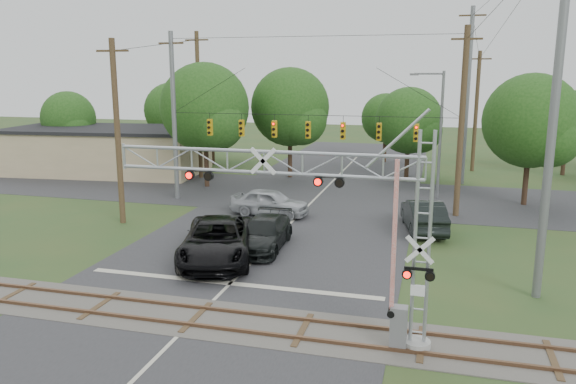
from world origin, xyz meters
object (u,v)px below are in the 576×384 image
(sedan_silver, at_px, (270,202))
(pickup_black, at_px, (217,240))
(commercial_building, at_px, (107,150))
(crossing_gantry, at_px, (323,212))
(streetlight, at_px, (438,128))
(car_dark, at_px, (263,234))
(traffic_signal_span, at_px, (322,122))

(sedan_silver, bearing_deg, pickup_black, -174.21)
(commercial_building, bearing_deg, crossing_gantry, -52.20)
(crossing_gantry, relative_size, streetlight, 1.21)
(car_dark, bearing_deg, sedan_silver, 101.31)
(sedan_silver, xyz_separation_m, commercial_building, (-18.54, 11.20, 1.17))
(crossing_gantry, xyz_separation_m, car_dark, (-4.84, 8.91, -3.62))
(crossing_gantry, xyz_separation_m, traffic_signal_span, (-3.84, 18.36, 1.22))
(crossing_gantry, distance_m, pickup_black, 9.85)
(car_dark, relative_size, sedan_silver, 1.10)
(crossing_gantry, distance_m, traffic_signal_span, 18.80)
(pickup_black, xyz_separation_m, car_dark, (1.57, 2.27, -0.18))
(car_dark, height_order, streetlight, streetlight)
(crossing_gantry, height_order, streetlight, streetlight)
(traffic_signal_span, xyz_separation_m, car_dark, (-1.00, -9.45, -4.84))
(traffic_signal_span, distance_m, pickup_black, 12.87)
(traffic_signal_span, xyz_separation_m, streetlight, (7.27, 4.84, -0.65))
(streetlight, bearing_deg, sedan_silver, -141.98)
(traffic_signal_span, distance_m, streetlight, 8.76)
(traffic_signal_span, distance_m, sedan_silver, 6.18)
(sedan_silver, bearing_deg, crossing_gantry, -151.88)
(streetlight, bearing_deg, crossing_gantry, -98.40)
(crossing_gantry, distance_m, commercial_building, 36.63)
(traffic_signal_span, xyz_separation_m, sedan_silver, (-2.63, -2.89, -4.78))
(sedan_silver, xyz_separation_m, streetlight, (9.90, 7.74, 4.13))
(car_dark, bearing_deg, streetlight, 57.29)
(streetlight, bearing_deg, traffic_signal_span, -146.33)
(traffic_signal_span, relative_size, pickup_black, 2.78)
(pickup_black, height_order, streetlight, streetlight)
(car_dark, height_order, sedan_silver, sedan_silver)
(pickup_black, bearing_deg, car_dark, 39.60)
(car_dark, distance_m, commercial_building, 26.89)
(crossing_gantry, bearing_deg, car_dark, 118.51)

